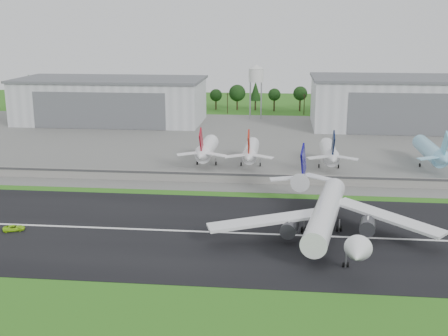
# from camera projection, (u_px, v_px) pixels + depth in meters

# --- Properties ---
(ground) EXTENTS (600.00, 600.00, 0.00)m
(ground) POSITION_uv_depth(u_px,v_px,m) (238.00, 249.00, 130.70)
(ground) COLOR #256718
(ground) RESTS_ON ground
(runway) EXTENTS (320.00, 60.00, 0.10)m
(runway) POSITION_uv_depth(u_px,v_px,m) (241.00, 233.00, 140.31)
(runway) COLOR black
(runway) RESTS_ON ground
(runway_centerline) EXTENTS (220.00, 1.00, 0.02)m
(runway_centerline) POSITION_uv_depth(u_px,v_px,m) (241.00, 233.00, 140.30)
(runway_centerline) COLOR white
(runway_centerline) RESTS_ON runway
(apron) EXTENTS (320.00, 150.00, 0.10)m
(apron) POSITION_uv_depth(u_px,v_px,m) (260.00, 143.00, 246.21)
(apron) COLOR slate
(apron) RESTS_ON ground
(blast_fence) EXTENTS (240.00, 0.61, 3.50)m
(blast_fence) POSITION_uv_depth(u_px,v_px,m) (251.00, 178.00, 183.18)
(blast_fence) COLOR gray
(blast_fence) RESTS_ON ground
(hangar_west) EXTENTS (97.00, 44.00, 23.20)m
(hangar_west) POSITION_uv_depth(u_px,v_px,m) (111.00, 100.00, 294.55)
(hangar_west) COLOR silver
(hangar_west) RESTS_ON ground
(hangar_east) EXTENTS (102.00, 47.00, 25.20)m
(hangar_east) POSITION_uv_depth(u_px,v_px,m) (415.00, 103.00, 278.80)
(hangar_east) COLOR silver
(hangar_east) RESTS_ON ground
(water_tower) EXTENTS (8.40, 8.40, 29.40)m
(water_tower) POSITION_uv_depth(u_px,v_px,m) (256.00, 73.00, 303.13)
(water_tower) COLOR #99999E
(water_tower) RESTS_ON ground
(utility_poles) EXTENTS (230.00, 3.00, 12.00)m
(utility_poles) POSITION_uv_depth(u_px,v_px,m) (265.00, 114.00, 323.24)
(utility_poles) COLOR black
(utility_poles) RESTS_ON ground
(treeline) EXTENTS (320.00, 16.00, 22.00)m
(treeline) POSITION_uv_depth(u_px,v_px,m) (266.00, 110.00, 337.69)
(treeline) COLOR black
(treeline) RESTS_ON ground
(main_airliner) EXTENTS (56.32, 59.04, 18.17)m
(main_airliner) POSITION_uv_depth(u_px,v_px,m) (326.00, 218.00, 136.61)
(main_airliner) COLOR white
(main_airliner) RESTS_ON runway
(ground_vehicle) EXTENTS (5.87, 4.35, 1.48)m
(ground_vehicle) POSITION_uv_depth(u_px,v_px,m) (14.00, 228.00, 141.71)
(ground_vehicle) COLOR #A0E51A
(ground_vehicle) RESTS_ON runway
(parked_jet_red_a) EXTENTS (7.36, 31.29, 16.71)m
(parked_jet_red_a) POSITION_uv_depth(u_px,v_px,m) (206.00, 150.00, 204.63)
(parked_jet_red_a) COLOR white
(parked_jet_red_a) RESTS_ON ground
(parked_jet_red_b) EXTENTS (7.36, 31.29, 16.35)m
(parked_jet_red_b) POSITION_uv_depth(u_px,v_px,m) (251.00, 152.00, 203.03)
(parked_jet_red_b) COLOR white
(parked_jet_red_b) RESTS_ON ground
(parked_jet_navy) EXTENTS (7.36, 31.29, 16.56)m
(parked_jet_navy) POSITION_uv_depth(u_px,v_px,m) (330.00, 153.00, 200.18)
(parked_jet_navy) COLOR white
(parked_jet_navy) RESTS_ON ground
(parked_jet_skyblue) EXTENTS (7.36, 37.29, 16.74)m
(parked_jet_skyblue) POSITION_uv_depth(u_px,v_px,m) (432.00, 152.00, 201.33)
(parked_jet_skyblue) COLOR #88CAEB
(parked_jet_skyblue) RESTS_ON ground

